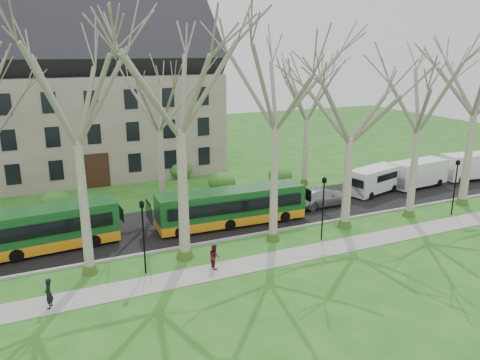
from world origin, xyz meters
name	(u,v)px	position (x,y,z in m)	size (l,w,h in m)	color
ground	(234,249)	(0.00, 0.00, 0.00)	(120.00, 120.00, 0.00)	#22641C
sidewalk	(251,264)	(0.00, -2.50, 0.03)	(70.00, 2.00, 0.06)	gray
road	(205,221)	(0.00, 5.50, 0.03)	(80.00, 8.00, 0.06)	black
curb	(225,240)	(0.00, 1.50, 0.07)	(80.00, 0.25, 0.14)	#A5A39E
building	(83,94)	(-6.00, 24.00, 8.07)	(26.50, 12.20, 16.00)	gray
tree_row_verge	(232,141)	(0.00, 0.30, 7.00)	(49.00, 7.00, 14.00)	gray
tree_row_far	(165,132)	(-1.33, 11.00, 6.00)	(33.00, 7.00, 12.00)	gray
lamp_row	(241,216)	(0.00, -1.00, 2.57)	(36.22, 0.22, 4.30)	black
hedges	(120,186)	(-4.67, 14.00, 1.00)	(30.60, 8.60, 2.00)	#1C6221
bus_lead	(23,232)	(-12.28, 4.61, 1.49)	(11.41, 2.38, 2.85)	#175021
bus_follow	(232,206)	(1.54, 4.01, 1.42)	(10.89, 2.27, 2.72)	#175021
sedan	(322,197)	(9.91, 4.88, 0.82)	(2.13, 5.25, 1.52)	#A1A0A5
van_a	(374,181)	(16.06, 5.84, 1.22)	(5.32, 1.93, 2.32)	white
van_b	(418,174)	(21.12, 5.79, 1.29)	(5.66, 2.06, 2.47)	white
van_c	(471,167)	(27.76, 5.63, 1.34)	(5.86, 2.13, 2.56)	white
pedestrian_a	(49,293)	(-11.22, -2.84, 0.84)	(0.57, 0.37, 1.56)	black
pedestrian_b	(214,256)	(-2.18, -2.10, 0.80)	(0.71, 0.56, 1.47)	#571323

